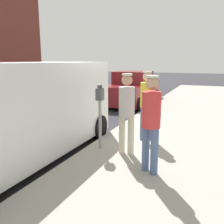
{
  "coord_description": "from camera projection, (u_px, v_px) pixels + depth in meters",
  "views": [
    {
      "loc": [
        3.77,
        -5.63,
        2.19
      ],
      "look_at": [
        1.65,
        -0.58,
        1.05
      ],
      "focal_mm": 39.82,
      "sensor_mm": 36.0,
      "label": 1
    }
  ],
  "objects": [
    {
      "name": "ground_plane",
      "position": [
        66.0,
        140.0,
        6.96
      ],
      "size": [
        80.0,
        80.0,
        0.0
      ],
      "primitive_type": "plane",
      "color": "#2D2D33"
    },
    {
      "name": "pedestrian_in_red",
      "position": [
        151.0,
        118.0,
        4.43
      ],
      "size": [
        0.34,
        0.34,
        1.79
      ],
      "color": "#4C608C",
      "rests_on": "sidewalk_slab"
    },
    {
      "name": "fire_hydrant",
      "position": [
        153.0,
        101.0,
        10.09
      ],
      "size": [
        0.24,
        0.24,
        0.86
      ],
      "color": "red",
      "rests_on": "sidewalk_slab"
    },
    {
      "name": "parked_van",
      "position": [
        17.0,
        109.0,
        5.35
      ],
      "size": [
        2.12,
        5.2,
        2.15
      ],
      "color": "white",
      "rests_on": "ground"
    },
    {
      "name": "parking_meter_near",
      "position": [
        100.0,
        105.0,
        5.69
      ],
      "size": [
        0.14,
        0.18,
        1.52
      ],
      "color": "gray",
      "rests_on": "sidewalk_slab"
    },
    {
      "name": "sidewalk_slab",
      "position": [
        197.0,
        156.0,
        5.62
      ],
      "size": [
        5.0,
        32.0,
        0.15
      ],
      "primitive_type": "cube",
      "color": "#9E998E",
      "rests_on": "ground"
    },
    {
      "name": "parked_sedan_ahead",
      "position": [
        132.0,
        89.0,
        12.6
      ],
      "size": [
        1.97,
        4.41,
        1.65
      ],
      "color": "maroon",
      "rests_on": "ground"
    },
    {
      "name": "pedestrian_in_gray",
      "position": [
        127.0,
        109.0,
        5.34
      ],
      "size": [
        0.36,
        0.34,
        1.77
      ],
      "color": "beige",
      "rests_on": "sidewalk_slab"
    },
    {
      "name": "pedestrian_in_yellow",
      "position": [
        147.0,
        101.0,
        6.37
      ],
      "size": [
        0.34,
        0.34,
        1.78
      ],
      "color": "#4C608C",
      "rests_on": "sidewalk_slab"
    }
  ]
}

